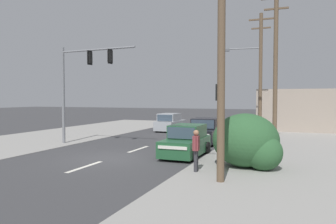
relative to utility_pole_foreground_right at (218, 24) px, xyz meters
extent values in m
plane|color=#3A3A3D|center=(-5.64, 2.44, -5.32)|extent=(140.00, 140.00, 0.00)
cube|color=silver|center=(-5.64, 0.44, -5.32)|extent=(0.20, 2.40, 0.01)
cube|color=silver|center=(-5.64, 5.44, -5.32)|extent=(0.20, 2.40, 0.01)
cube|color=silver|center=(-5.64, 10.44, -5.32)|extent=(0.20, 2.40, 0.01)
cube|color=gray|center=(3.36, 4.44, -5.31)|extent=(10.00, 44.00, 0.02)
cube|color=gray|center=(-14.14, 6.44, -5.31)|extent=(8.00, 40.00, 0.02)
cylinder|color=brown|center=(0.13, 0.01, -0.37)|extent=(0.26, 0.26, 9.92)
cylinder|color=brown|center=(1.33, 9.82, -0.69)|extent=(0.26, 0.26, 9.26)
cube|color=brown|center=(1.33, 9.82, 2.84)|extent=(1.40, 0.12, 0.10)
cylinder|color=brown|center=(0.02, 14.52, -0.75)|extent=(0.26, 0.26, 9.14)
cube|color=brown|center=(0.02, 14.52, 3.37)|extent=(1.80, 0.12, 0.11)
cube|color=brown|center=(0.02, 14.52, 2.72)|extent=(1.40, 0.12, 0.10)
cylinder|color=slate|center=(-1.28, 14.41, 1.26)|extent=(2.60, 0.32, 0.09)
cube|color=#595B60|center=(-2.57, 14.29, 1.19)|extent=(0.58, 0.33, 0.18)
cylinder|color=slate|center=(-11.08, 5.86, -2.32)|extent=(0.18, 0.18, 6.00)
cylinder|color=slate|center=(-8.49, 5.70, 0.38)|extent=(5.20, 0.43, 0.11)
cube|color=black|center=(-9.01, 5.73, -0.07)|extent=(0.22, 0.27, 0.68)
cube|color=black|center=(-9.01, 5.73, -0.07)|extent=(0.07, 0.44, 0.84)
sphere|color=red|center=(-9.13, 5.74, 0.15)|extent=(0.13, 0.13, 0.13)
sphere|color=black|center=(-9.13, 5.74, -0.07)|extent=(0.13, 0.13, 0.13)
sphere|color=black|center=(-9.13, 5.74, -0.29)|extent=(0.13, 0.13, 0.13)
cube|color=black|center=(-7.55, 5.65, -0.07)|extent=(0.22, 0.27, 0.68)
cube|color=black|center=(-7.55, 5.65, -0.07)|extent=(0.07, 0.44, 0.84)
sphere|color=red|center=(-7.67, 5.65, 0.15)|extent=(0.13, 0.13, 0.13)
sphere|color=black|center=(-7.67, 5.65, -0.07)|extent=(0.13, 0.13, 0.13)
sphere|color=black|center=(-7.67, 5.65, -0.29)|extent=(0.13, 0.13, 0.13)
cylinder|color=slate|center=(-1.12, 5.61, -3.92)|extent=(0.12, 0.12, 2.80)
cube|color=black|center=(-1.12, 5.61, -2.18)|extent=(0.27, 0.21, 0.68)
cube|color=black|center=(-1.12, 5.61, -2.18)|extent=(0.44, 0.06, 0.84)
sphere|color=red|center=(-1.12, 5.50, -1.96)|extent=(0.13, 0.13, 0.13)
sphere|color=black|center=(-1.12, 5.50, -2.18)|extent=(0.13, 0.13, 0.13)
sphere|color=black|center=(-1.12, 5.50, -2.40)|extent=(0.13, 0.13, 0.13)
ellipsoid|color=#2D5B33|center=(0.57, 2.80, -4.21)|extent=(2.71, 2.44, 2.22)
ellipsoid|color=#2D5B33|center=(1.32, 2.40, -4.60)|extent=(1.49, 1.36, 1.45)
cube|color=#A39384|center=(5.36, 18.44, -3.52)|extent=(12.00, 1.00, 3.60)
cube|color=#235633|center=(-2.51, 4.29, -4.81)|extent=(1.62, 3.61, 0.76)
cube|color=#235633|center=(-2.51, 4.59, -4.11)|extent=(1.49, 1.91, 0.64)
cube|color=#384756|center=(-2.52, 3.62, -4.11)|extent=(1.36, 0.07, 0.54)
cube|color=#384756|center=(-2.51, 5.56, -4.11)|extent=(1.33, 0.07, 0.51)
cube|color=white|center=(-2.53, 2.47, -4.64)|extent=(1.36, 0.05, 0.14)
cylinder|color=black|center=(-1.72, 3.17, -5.02)|extent=(0.18, 0.60, 0.60)
cylinder|color=black|center=(-3.32, 3.18, -5.02)|extent=(0.18, 0.60, 0.60)
cylinder|color=black|center=(-1.71, 5.40, -5.02)|extent=(0.18, 0.60, 0.60)
cylinder|color=black|center=(-3.31, 5.41, -5.02)|extent=(0.18, 0.60, 0.60)
cube|color=black|center=(-2.83, 9.46, -4.78)|extent=(1.76, 4.22, 0.80)
cube|color=black|center=(-2.83, 9.51, -4.07)|extent=(1.59, 1.92, 0.62)
cube|color=#384756|center=(-2.82, 8.54, -4.07)|extent=(1.44, 0.08, 0.53)
cube|color=#384756|center=(-2.85, 10.48, -4.07)|extent=(1.40, 0.08, 0.50)
cube|color=white|center=(-2.80, 7.34, -4.60)|extent=(1.45, 0.06, 0.14)
cylinder|color=black|center=(-1.96, 8.17, -5.00)|extent=(0.20, 0.64, 0.64)
cylinder|color=black|center=(-3.66, 8.14, -5.00)|extent=(0.20, 0.64, 0.64)
cylinder|color=black|center=(-2.00, 10.77, -5.00)|extent=(0.20, 0.64, 0.64)
cylinder|color=black|center=(-3.70, 10.75, -5.00)|extent=(0.20, 0.64, 0.64)
cube|color=#A3A8AD|center=(-7.53, 15.43, -4.81)|extent=(1.70, 3.64, 0.76)
cube|color=#A3A8AD|center=(-7.54, 15.13, -4.11)|extent=(1.53, 1.94, 0.64)
cube|color=#384756|center=(-7.51, 16.10, -4.11)|extent=(1.36, 0.10, 0.54)
cube|color=#384756|center=(-7.56, 14.16, -4.11)|extent=(1.33, 0.10, 0.51)
cube|color=white|center=(-7.48, 17.25, -4.64)|extent=(1.36, 0.08, 0.14)
cylinder|color=black|center=(-8.30, 16.57, -5.02)|extent=(0.20, 0.60, 0.60)
cylinder|color=black|center=(-6.70, 16.52, -5.02)|extent=(0.20, 0.60, 0.60)
cylinder|color=black|center=(-8.36, 14.33, -5.02)|extent=(0.20, 0.60, 0.60)
cylinder|color=black|center=(-6.76, 14.29, -5.02)|extent=(0.20, 0.60, 0.60)
cylinder|color=#333338|center=(-1.07, 1.12, -4.90)|extent=(0.14, 0.14, 0.84)
cylinder|color=#333338|center=(-1.09, 1.30, -4.90)|extent=(0.14, 0.14, 0.84)
cube|color=brown|center=(-1.08, 1.21, -4.20)|extent=(0.25, 0.38, 0.56)
sphere|color=#9E7051|center=(-1.08, 1.21, -3.80)|extent=(0.22, 0.22, 0.22)
cylinder|color=brown|center=(-1.06, 0.97, -4.20)|extent=(0.09, 0.09, 0.54)
cylinder|color=brown|center=(-1.10, 1.44, -4.20)|extent=(0.09, 0.09, 0.54)
camera|label=1|loc=(2.45, -10.86, -2.46)|focal=35.00mm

